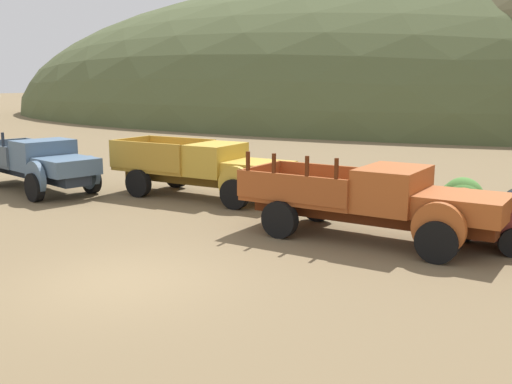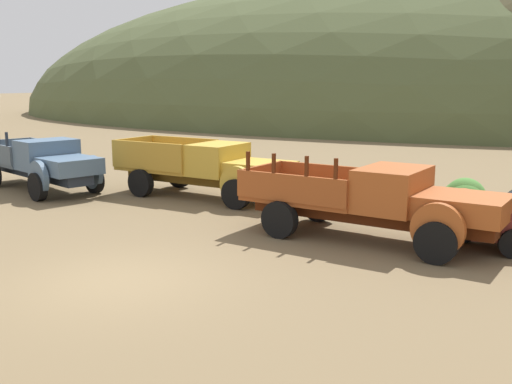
# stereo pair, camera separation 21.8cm
# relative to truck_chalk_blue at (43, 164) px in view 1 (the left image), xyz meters

# --- Properties ---
(ground_plane) EXTENTS (300.00, 300.00, 0.00)m
(ground_plane) POSITION_rel_truck_chalk_blue_xyz_m (9.02, -6.37, -1.00)
(ground_plane) COLOR brown
(hill_far_left) EXTENTS (96.68, 52.82, 29.37)m
(hill_far_left) POSITION_rel_truck_chalk_blue_xyz_m (-0.99, 48.94, -1.00)
(hill_far_left) COLOR #4C5633
(hill_far_left) RESTS_ON ground
(truck_chalk_blue) EXTENTS (6.47, 3.72, 2.16)m
(truck_chalk_blue) POSITION_rel_truck_chalk_blue_xyz_m (0.00, 0.00, 0.00)
(truck_chalk_blue) COLOR #262D39
(truck_chalk_blue) RESTS_ON ground
(truck_faded_yellow) EXTENTS (6.56, 2.63, 1.91)m
(truck_faded_yellow) POSITION_rel_truck_chalk_blue_xyz_m (6.04, 1.80, 0.02)
(truck_faded_yellow) COLOR brown
(truck_faded_yellow) RESTS_ON ground
(truck_oxide_orange) EXTENTS (6.70, 2.84, 2.16)m
(truck_oxide_orange) POSITION_rel_truck_chalk_blue_xyz_m (12.85, -0.88, 0.01)
(truck_oxide_orange) COLOR #51220D
(truck_oxide_orange) RESTS_ON ground
(bush_between_trucks) EXTENTS (1.39, 1.35, 1.37)m
(bush_between_trucks) POSITION_rel_truck_chalk_blue_xyz_m (13.93, 3.62, -0.65)
(bush_between_trucks) COLOR #4C8438
(bush_between_trucks) RESTS_ON ground
(bush_front_right) EXTENTS (0.82, 0.93, 0.59)m
(bush_front_right) POSITION_rel_truck_chalk_blue_xyz_m (11.86, 2.81, -0.84)
(bush_front_right) COLOR #5B8E42
(bush_front_right) RESTS_ON ground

